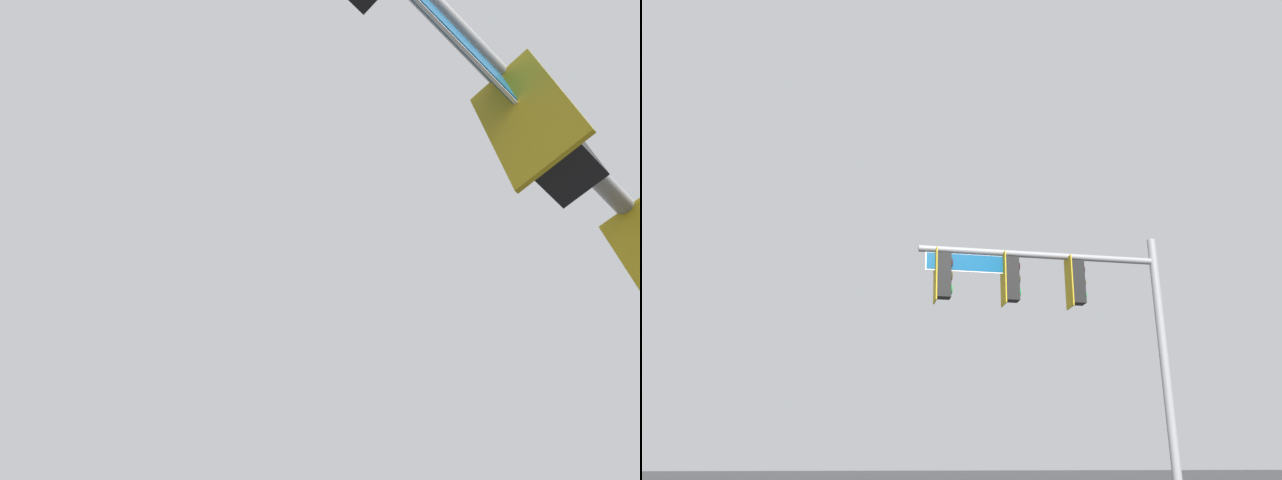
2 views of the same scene
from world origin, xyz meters
The scene contains 0 objects.
Camera 1 is at (-0.26, -8.22, 1.88)m, focal length 35.00 mm.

